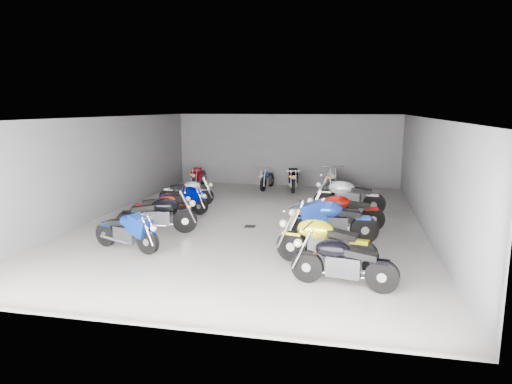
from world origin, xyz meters
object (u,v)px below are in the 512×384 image
at_px(motorcycle_left_c, 158,215).
at_px(motorcycle_right_c, 331,221).
at_px(motorcycle_left_f, 187,192).
at_px(drain_grate, 250,226).
at_px(motorcycle_back_a, 199,177).
at_px(motorcycle_back_c, 267,179).
at_px(motorcycle_back_d, 293,179).
at_px(motorcycle_left_e, 183,200).
at_px(motorcycle_right_d, 344,212).
at_px(motorcycle_right_a, 342,262).
at_px(motorcycle_left_b, 127,231).
at_px(motorcycle_right_b, 324,242).
at_px(motorcycle_left_d, 162,207).
at_px(motorcycle_back_e, 331,180).
at_px(motorcycle_right_f, 348,196).

xyz_separation_m(motorcycle_left_c, motorcycle_right_c, (4.79, 0.14, 0.03)).
height_order(motorcycle_left_c, motorcycle_left_f, motorcycle_left_c).
xyz_separation_m(drain_grate, motorcycle_back_a, (-3.75, 6.28, 0.44)).
bearing_deg(motorcycle_right_c, motorcycle_left_c, 83.02).
relative_size(motorcycle_back_c, motorcycle_back_d, 0.90).
height_order(motorcycle_left_e, motorcycle_right_d, motorcycle_right_d).
distance_m(motorcycle_right_c, motorcycle_right_d, 1.37).
bearing_deg(motorcycle_left_e, motorcycle_right_a, 54.70).
bearing_deg(motorcycle_left_b, motorcycle_right_b, 104.61).
height_order(motorcycle_left_d, motorcycle_left_f, motorcycle_left_f).
bearing_deg(motorcycle_back_e, motorcycle_right_f, 93.18).
bearing_deg(motorcycle_left_e, motorcycle_right_c, 74.09).
bearing_deg(drain_grate, motorcycle_right_f, 40.60).
relative_size(motorcycle_left_c, motorcycle_right_f, 0.90).
xyz_separation_m(motorcycle_left_b, motorcycle_back_a, (-1.27, 9.12, -0.03)).
bearing_deg(motorcycle_right_c, motorcycle_left_d, 68.64).
bearing_deg(motorcycle_right_c, motorcycle_left_b, 100.27).
bearing_deg(motorcycle_back_c, motorcycle_left_b, 83.91).
height_order(motorcycle_left_c, motorcycle_right_b, motorcycle_right_b).
distance_m(motorcycle_left_e, motorcycle_right_d, 5.44).
bearing_deg(motorcycle_right_a, motorcycle_back_c, 28.43).
bearing_deg(motorcycle_left_e, motorcycle_right_d, 88.23).
xyz_separation_m(motorcycle_left_c, motorcycle_right_d, (5.08, 1.47, 0.00)).
height_order(motorcycle_left_c, motorcycle_back_c, motorcycle_left_c).
xyz_separation_m(motorcycle_left_f, motorcycle_back_e, (4.99, 3.46, 0.05)).
xyz_separation_m(motorcycle_right_b, motorcycle_back_e, (-0.30, 9.03, -0.03)).
height_order(motorcycle_right_a, motorcycle_right_d, motorcycle_right_d).
bearing_deg(motorcycle_right_b, motorcycle_left_f, 57.95).
bearing_deg(motorcycle_back_a, motorcycle_left_e, 100.73).
bearing_deg(motorcycle_left_b, motorcycle_back_e, 169.37).
bearing_deg(motorcycle_right_c, motorcycle_left_f, 46.58).
height_order(drain_grate, motorcycle_right_d, motorcycle_right_d).
distance_m(motorcycle_left_f, motorcycle_right_c, 6.52).
height_order(motorcycle_left_e, motorcycle_right_c, motorcycle_right_c).
relative_size(motorcycle_left_c, motorcycle_left_f, 1.09).
height_order(motorcycle_left_f, motorcycle_right_a, motorcycle_right_a).
relative_size(motorcycle_left_c, motorcycle_left_e, 1.14).
relative_size(motorcycle_left_d, motorcycle_back_a, 1.00).
bearing_deg(motorcycle_back_a, drain_grate, 118.57).
height_order(motorcycle_right_d, motorcycle_back_d, motorcycle_right_d).
distance_m(motorcycle_right_f, motorcycle_back_e, 3.68).
relative_size(motorcycle_right_b, motorcycle_back_d, 1.11).
relative_size(motorcycle_right_d, motorcycle_back_c, 1.22).
relative_size(motorcycle_left_d, motorcycle_back_d, 0.91).
bearing_deg(motorcycle_back_e, motorcycle_right_b, 83.38).
bearing_deg(drain_grate, motorcycle_back_a, 120.84).
bearing_deg(motorcycle_back_a, motorcycle_right_c, 127.49).
height_order(motorcycle_left_f, motorcycle_back_a, motorcycle_left_f).
height_order(drain_grate, motorcycle_left_c, motorcycle_left_c).
distance_m(drain_grate, motorcycle_right_f, 3.76).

